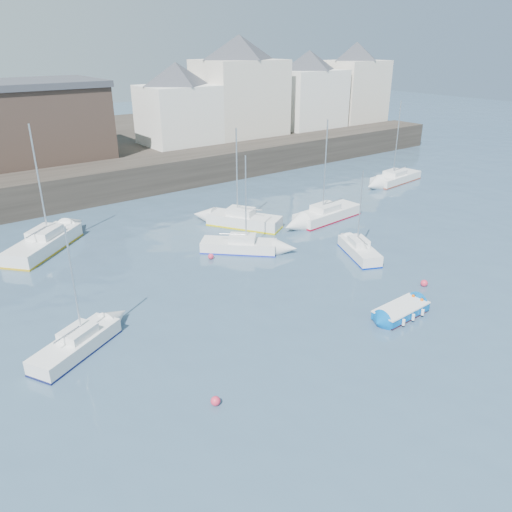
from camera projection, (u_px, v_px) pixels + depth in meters
water at (411, 368)px, 23.13m from camera, size 220.00×220.00×0.00m
quay_wall at (113, 180)px, 48.20m from camera, size 90.00×5.00×3.00m
land_strip at (57, 151)px, 61.45m from camera, size 90.00×32.00×2.80m
bldg_east_a at (240, 85)px, 61.44m from camera, size 13.36×13.36×11.80m
bldg_east_b at (308, 89)px, 67.50m from camera, size 11.88×11.88×9.95m
bldg_east_c at (354, 82)px, 72.26m from camera, size 11.14×11.14×10.95m
bldg_east_d at (178, 103)px, 56.69m from camera, size 11.14×11.14×8.95m
warehouse at (17, 122)px, 48.73m from camera, size 16.40×10.40×7.60m
blue_dinghy at (401, 311)px, 27.28m from camera, size 3.40×1.83×0.64m
sailboat_a at (76, 345)px, 24.11m from camera, size 5.04×3.72×6.36m
sailboat_b at (239, 245)px, 35.72m from camera, size 5.09×4.97×6.94m
sailboat_c at (359, 250)px, 34.94m from camera, size 3.19×4.74×5.98m
sailboat_d at (327, 214)px, 42.03m from camera, size 6.67×2.64×8.31m
sailboat_f at (244, 220)px, 40.46m from camera, size 4.77×6.15×7.84m
sailboat_g at (396, 178)px, 53.11m from camera, size 6.84×2.86×8.41m
sailboat_h at (44, 243)px, 35.79m from camera, size 6.62×6.23×8.87m
buoy_near at (216, 405)px, 20.81m from camera, size 0.41×0.41×0.41m
buoy_mid at (424, 286)px, 30.82m from camera, size 0.44×0.44×0.44m
buoy_far at (211, 259)px, 34.65m from camera, size 0.41×0.41×0.41m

